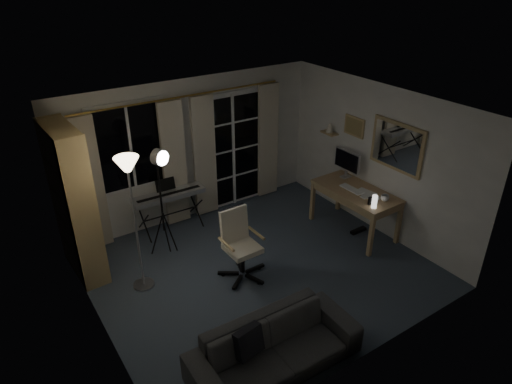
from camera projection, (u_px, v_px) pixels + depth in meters
floor at (260, 270)px, 6.66m from camera, size 4.50×4.00×0.02m
window at (130, 147)px, 6.90m from camera, size 1.20×0.08×1.40m
french_door at (232, 151)px, 8.01m from camera, size 1.32×0.09×2.11m
curtains at (189, 160)px, 7.47m from camera, size 3.60×0.07×2.13m
bookshelf at (72, 208)px, 6.15m from camera, size 0.39×1.04×2.20m
torchiere_lamp at (130, 185)px, 5.62m from camera, size 0.41×0.41×1.93m
keyboard_piano at (169, 196)px, 7.30m from camera, size 1.19×0.59×0.85m
studio_light at (160, 170)px, 6.38m from camera, size 0.40×0.41×1.75m
office_chair at (238, 237)px, 6.34m from camera, size 0.67×0.70×1.01m
desk at (356, 195)px, 7.31m from camera, size 0.73×1.42×0.75m
monitor at (347, 161)px, 7.56m from camera, size 0.18×0.54×0.47m
desk_clutter at (363, 206)px, 7.14m from camera, size 0.44×0.86×0.95m
mug at (385, 197)px, 6.92m from camera, size 0.13×0.10×0.12m
wall_mirror at (397, 146)px, 6.78m from camera, size 0.04×0.94×0.74m
framed_print at (354, 126)px, 7.42m from camera, size 0.03×0.42×0.32m
wall_shelf at (330, 130)px, 7.85m from camera, size 0.16×0.30×0.18m
sofa at (275, 341)px, 4.92m from camera, size 1.93×0.61×0.75m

